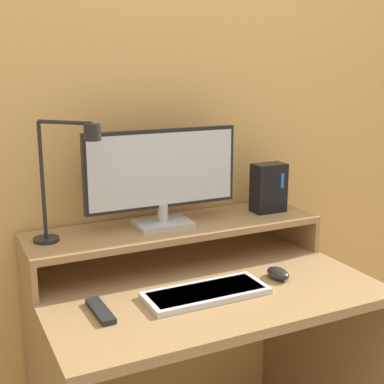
# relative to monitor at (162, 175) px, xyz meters

# --- Properties ---
(wall_back) EXTENTS (6.00, 0.05, 2.50)m
(wall_back) POSITION_rel_monitor_xyz_m (0.05, 0.18, 0.17)
(wall_back) COLOR #E5AD60
(wall_back) RESTS_ON ground_plane
(desk) EXTENTS (1.03, 0.70, 0.76)m
(desk) POSITION_rel_monitor_xyz_m (0.05, -0.21, -0.55)
(desk) COLOR #A87F51
(desk) RESTS_ON ground_plane
(monitor_shelf) EXTENTS (1.03, 0.29, 0.13)m
(monitor_shelf) POSITION_rel_monitor_xyz_m (0.05, -0.00, -0.20)
(monitor_shelf) COLOR #A87F51
(monitor_shelf) RESTS_ON desk
(monitor) EXTENTS (0.54, 0.13, 0.33)m
(monitor) POSITION_rel_monitor_xyz_m (0.00, 0.00, 0.00)
(monitor) COLOR #BCBCC1
(monitor) RESTS_ON monitor_shelf
(desk_lamp) EXTENTS (0.20, 0.19, 0.38)m
(desk_lamp) POSITION_rel_monitor_xyz_m (-0.33, -0.05, 0.05)
(desk_lamp) COLOR black
(desk_lamp) RESTS_ON monitor_shelf
(router_dock) EXTENTS (0.12, 0.08, 0.18)m
(router_dock) POSITION_rel_monitor_xyz_m (0.43, 0.00, -0.09)
(router_dock) COLOR black
(router_dock) RESTS_ON monitor_shelf
(keyboard) EXTENTS (0.38, 0.15, 0.02)m
(keyboard) POSITION_rel_monitor_xyz_m (0.01, -0.31, -0.30)
(keyboard) COLOR silver
(keyboard) RESTS_ON desk
(mouse) EXTENTS (0.06, 0.09, 0.03)m
(mouse) POSITION_rel_monitor_xyz_m (0.28, -0.29, -0.30)
(mouse) COLOR black
(mouse) RESTS_ON desk
(remote_control) EXTENTS (0.04, 0.16, 0.02)m
(remote_control) POSITION_rel_monitor_xyz_m (-0.31, -0.28, -0.31)
(remote_control) COLOR black
(remote_control) RESTS_ON desk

